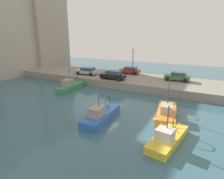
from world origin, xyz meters
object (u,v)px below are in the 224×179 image
at_px(fishing_boat_blue, 103,117).
at_px(quay_streetlamp, 133,58).
at_px(parked_car_red, 130,70).
at_px(parked_car_black, 113,75).
at_px(parked_car_silver, 87,71).
at_px(mooring_bollard_mid, 119,80).
at_px(fishing_boat_green, 73,88).
at_px(fishing_boat_yellow, 169,139).
at_px(parked_car_green, 178,76).
at_px(fishing_boat_orange, 167,114).

xyz_separation_m(fishing_boat_blue, quay_streetlamp, (16.17, 3.32, 4.32)).
bearing_deg(parked_car_red, parked_car_black, 173.64).
xyz_separation_m(parked_car_silver, mooring_bollard_mid, (-2.57, -7.83, -0.41)).
bearing_deg(quay_streetlamp, mooring_bollard_mid, -179.78).
bearing_deg(fishing_boat_green, parked_car_silver, 10.92).
bearing_deg(parked_car_red, fishing_boat_yellow, -148.56).
height_order(parked_car_silver, parked_car_red, parked_car_silver).
xyz_separation_m(fishing_boat_green, fishing_boat_yellow, (-8.52, -17.03, -0.04)).
relative_size(fishing_boat_yellow, quay_streetlamp, 1.27).
relative_size(fishing_boat_blue, parked_car_silver, 1.60).
bearing_deg(fishing_boat_yellow, fishing_boat_blue, 80.81).
bearing_deg(fishing_boat_blue, parked_car_black, 22.96).
relative_size(parked_car_red, parked_car_green, 0.98).
height_order(parked_car_green, quay_streetlamp, quay_streetlamp).
distance_m(fishing_boat_blue, parked_car_green, 16.55).
bearing_deg(parked_car_silver, mooring_bollard_mid, -108.20).
bearing_deg(fishing_boat_yellow, fishing_boat_green, 63.43).
xyz_separation_m(fishing_boat_green, fishing_boat_blue, (-7.38, -10.02, -0.03)).
bearing_deg(parked_car_red, parked_car_green, -100.84).
distance_m(fishing_boat_green, parked_car_green, 16.97).
distance_m(fishing_boat_yellow, parked_car_green, 17.19).
bearing_deg(parked_car_black, fishing_boat_orange, -126.47).
height_order(parked_car_black, quay_streetlamp, quay_streetlamp).
height_order(fishing_boat_yellow, parked_car_silver, fishing_boat_yellow).
height_order(fishing_boat_orange, parked_car_black, fishing_boat_orange).
xyz_separation_m(fishing_boat_blue, fishing_boat_orange, (3.97, -5.64, -0.01)).
xyz_separation_m(parked_car_silver, parked_car_black, (-1.24, -6.10, 0.06)).
distance_m(fishing_boat_yellow, parked_car_red, 21.93).
bearing_deg(mooring_bollard_mid, fishing_boat_green, 115.02).
xyz_separation_m(fishing_boat_yellow, parked_car_silver, (14.23, 18.13, 1.76)).
xyz_separation_m(parked_car_red, parked_car_black, (-5.66, 0.63, 0.07)).
height_order(fishing_boat_yellow, quay_streetlamp, quay_streetlamp).
bearing_deg(parked_car_green, parked_car_red, 79.16).
height_order(fishing_boat_orange, mooring_bollard_mid, fishing_boat_orange).
bearing_deg(parked_car_red, parked_car_silver, 123.30).
bearing_deg(parked_car_silver, parked_car_black, -101.49).
bearing_deg(fishing_boat_yellow, parked_car_silver, 51.88).
height_order(fishing_boat_yellow, parked_car_black, fishing_boat_yellow).
distance_m(fishing_boat_yellow, quay_streetlamp, 20.61).
bearing_deg(parked_car_black, mooring_bollard_mid, -127.67).
distance_m(fishing_boat_green, fishing_boat_orange, 16.03).
distance_m(fishing_boat_yellow, parked_car_black, 17.80).
relative_size(parked_car_green, mooring_bollard_mid, 7.10).
height_order(fishing_boat_green, quay_streetlamp, quay_streetlamp).
bearing_deg(fishing_boat_blue, fishing_boat_green, 53.62).
distance_m(fishing_boat_yellow, parked_car_silver, 23.12).
height_order(parked_car_black, mooring_bollard_mid, parked_car_black).
relative_size(parked_car_silver, parked_car_black, 0.98).
relative_size(parked_car_green, parked_car_black, 0.92).
bearing_deg(mooring_bollard_mid, parked_car_silver, 71.80).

